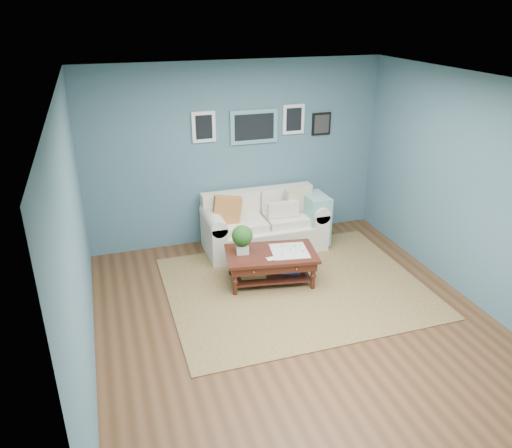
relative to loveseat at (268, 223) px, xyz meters
name	(u,v)px	position (x,y,z in m)	size (l,w,h in m)	color
room_shell	(300,214)	(-0.34, -1.97, 0.98)	(5.00, 5.02, 2.70)	brown
area_rug	(295,287)	(-0.06, -1.26, -0.38)	(3.26, 2.61, 0.01)	brown
loveseat	(268,223)	(0.00, 0.00, 0.00)	(1.82, 0.83, 0.94)	silver
coffee_table	(266,258)	(-0.38, -1.01, -0.02)	(1.26, 0.86, 0.82)	#34150C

